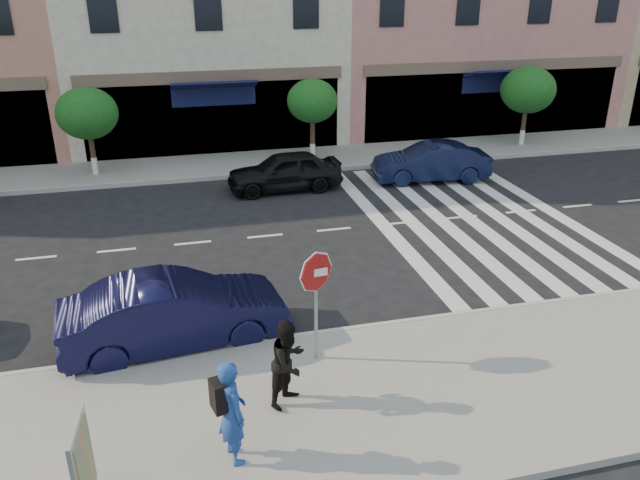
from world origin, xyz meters
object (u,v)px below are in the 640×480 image
at_px(walker, 289,363).
at_px(car_far_right, 431,162).
at_px(poster_board, 84,470).
at_px(car_near_mid, 175,312).
at_px(car_far_mid, 284,171).
at_px(stop_sign, 316,282).
at_px(photographer, 232,412).

relative_size(walker, car_far_right, 0.38).
bearing_deg(poster_board, car_far_right, 55.61).
bearing_deg(car_near_mid, car_far_mid, -30.44).
bearing_deg(stop_sign, car_far_right, 49.23).
distance_m(photographer, car_far_mid, 12.85).
bearing_deg(poster_board, stop_sign, 40.46).
xyz_separation_m(car_far_mid, car_far_right, (5.18, -0.24, 0.01)).
bearing_deg(car_far_right, stop_sign, -26.79).
distance_m(poster_board, car_far_right, 16.42).
relative_size(photographer, car_near_mid, 0.38).
relative_size(stop_sign, photographer, 1.31).
height_order(stop_sign, photographer, stop_sign).
distance_m(poster_board, car_far_mid, 13.96).
bearing_deg(car_far_right, photographer, -27.87).
distance_m(stop_sign, car_far_right, 12.01).
height_order(walker, car_far_mid, walker).
height_order(poster_board, car_far_right, poster_board).
bearing_deg(car_near_mid, walker, -151.32).
bearing_deg(car_far_right, poster_board, -32.67).
xyz_separation_m(car_near_mid, car_far_right, (9.09, 8.60, -0.06)).
distance_m(stop_sign, walker, 1.58).
bearing_deg(walker, stop_sign, 13.31).
height_order(poster_board, car_near_mid, poster_board).
distance_m(stop_sign, photographer, 2.96).
bearing_deg(car_far_mid, photographer, -16.70).
distance_m(photographer, poster_board, 2.08).
height_order(stop_sign, car_near_mid, stop_sign).
bearing_deg(car_far_mid, car_near_mid, -26.12).
distance_m(car_near_mid, car_far_right, 12.51).
bearing_deg(stop_sign, car_far_mid, 74.82).
bearing_deg(photographer, poster_board, 90.26).
relative_size(walker, poster_board, 1.09).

